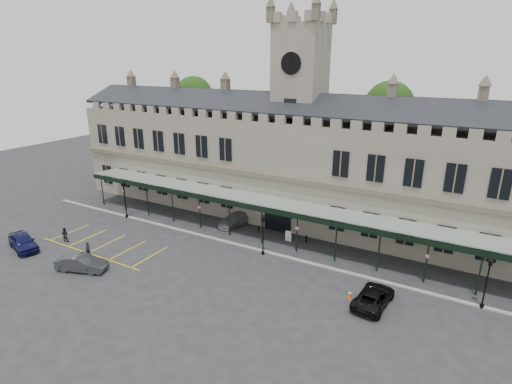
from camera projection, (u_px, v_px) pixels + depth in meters
The scene contains 21 objects.
ground at pixel (223, 273), 36.08m from camera, with size 140.00×140.00×0.00m, color #262628.
station_building at pixel (297, 165), 47.19m from camera, with size 60.00×10.36×17.30m.
clock_tower at pixel (299, 108), 45.18m from camera, with size 5.60×5.60×24.80m.
canopy at pixel (263, 221), 41.49m from camera, with size 50.00×4.10×4.30m.
kerb at pixel (254, 249), 40.60m from camera, with size 60.00×0.40×0.12m, color gray.
parking_markings at pixel (103, 246), 41.38m from camera, with size 16.00×6.00×0.01m, color gold, non-canonical shape.
tree_behind_left at pixel (194, 97), 63.00m from camera, with size 6.00×6.00×16.00m.
tree_behind_mid at pixel (389, 107), 48.98m from camera, with size 6.00×6.00×16.00m.
lamp_post_left at pixel (125, 196), 47.94m from camera, with size 0.45×0.45×4.76m.
lamp_post_mid at pixel (263, 231), 38.83m from camera, with size 0.39×0.39×4.16m.
lamp_post_right at pixel (487, 278), 30.20m from camera, with size 0.41×0.41×4.38m.
traffic_cone at pixel (350, 294), 32.25m from camera, with size 0.40×0.40×0.63m.
sign_board at pixel (288, 236), 42.31m from camera, with size 0.67×0.06×1.15m.
bollard_left at pixel (259, 229), 44.39m from camera, with size 0.15×0.15×0.82m, color black.
bollard_right at pixel (306, 239), 41.88m from camera, with size 0.15×0.15×0.86m, color black.
car_left_a at pixel (23, 242), 40.42m from camera, with size 1.94×4.82×1.64m, color #0D103D.
car_left_b at pixel (82, 263), 36.30m from camera, with size 1.60×4.60×1.51m, color #313337.
car_taxi at pixel (236, 219), 46.46m from camera, with size 1.95×4.80×1.39m, color #919498.
car_van at pixel (374, 297), 31.23m from camera, with size 2.26×4.91×1.36m, color black.
person_a at pixel (88, 250), 38.79m from camera, with size 0.57×0.37×1.55m, color black.
person_b at pixel (65, 235), 42.13m from camera, with size 0.76×0.60×1.57m, color black.
Camera 1 is at (18.30, -26.36, 18.29)m, focal length 28.00 mm.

